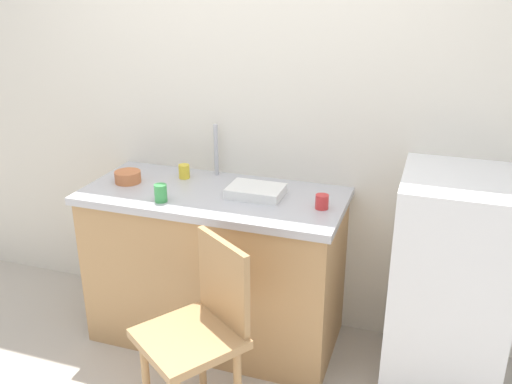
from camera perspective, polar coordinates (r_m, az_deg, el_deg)
back_wall at (r=3.07m, az=-0.01°, el=8.13°), size 4.80×0.10×2.46m
cabinet_base at (r=3.11m, az=-4.12°, el=-7.90°), size 1.33×0.60×0.84m
countertop at (r=2.91m, az=-4.35°, el=-0.35°), size 1.37×0.64×0.04m
faucet at (r=3.11m, az=-4.12°, el=4.33°), size 0.02×0.02×0.29m
refrigerator at (r=2.86m, az=19.20°, el=-8.98°), size 0.53×0.59×1.10m
chair at (r=2.51m, az=-5.70°, el=-13.74°), size 0.56×0.56×0.89m
dish_tray at (r=2.84m, az=-0.02°, el=0.08°), size 0.28×0.20×0.05m
terracotta_bowl at (r=3.10m, az=-13.03°, el=1.53°), size 0.14×0.14×0.06m
cup_green at (r=2.80m, az=-9.76°, el=-0.11°), size 0.06×0.06×0.09m
cup_yellow at (r=3.11m, az=-7.39°, el=2.11°), size 0.06×0.06×0.08m
cup_red at (r=2.70m, az=6.79°, el=-1.00°), size 0.06×0.06×0.07m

